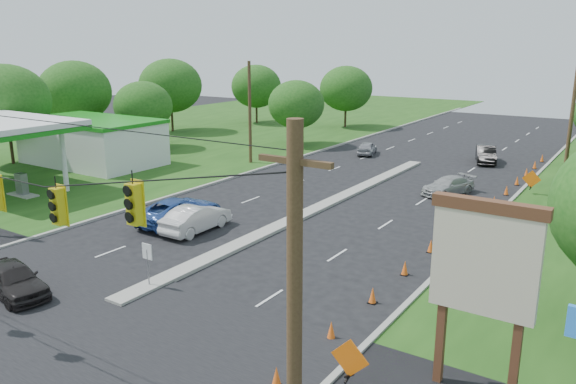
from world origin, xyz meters
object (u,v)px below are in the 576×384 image
Objects in this scene: white_sedan at (196,218)px; blue_pickup at (179,211)px; pylon_sign at (497,271)px; black_sedan at (13,279)px; gas_station at (77,138)px.

white_sedan is 1.91m from blue_pickup.
white_sedan is at bearing 164.59° from blue_pickup.
pylon_sign is 1.09× the size of blue_pickup.
black_sedan is (-18.57, -3.84, -3.27)m from pylon_sign.
black_sedan is 11.22m from blue_pickup.
gas_station is 4.26× the size of white_sedan.
blue_pickup is (-1.14, 11.16, 0.05)m from black_sedan.
white_sedan is at bearing 159.22° from pylon_sign.
pylon_sign is 19.39m from white_sedan.
blue_pickup reaches higher than black_sedan.
black_sedan is at bearing 96.74° from blue_pickup.
pylon_sign reaches higher than blue_pickup.
blue_pickup is at bearing -20.24° from gas_station.
pylon_sign is at bearing 158.12° from white_sedan.
black_sedan is 10.65m from white_sedan.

